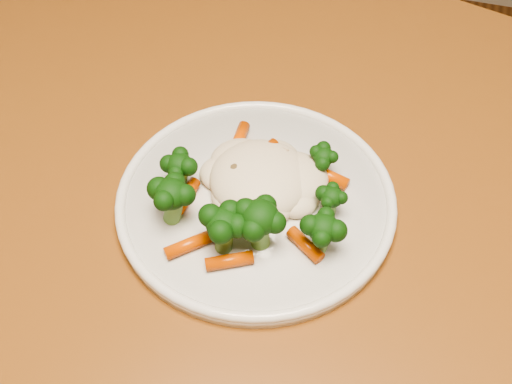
# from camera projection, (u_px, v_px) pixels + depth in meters

# --- Properties ---
(dining_table) EXTENTS (1.31, 1.05, 0.75)m
(dining_table) POSITION_uv_depth(u_px,v_px,m) (326.00, 256.00, 0.70)
(dining_table) COLOR brown
(dining_table) RESTS_ON ground
(plate) EXTENTS (0.26, 0.26, 0.01)m
(plate) POSITION_uv_depth(u_px,v_px,m) (256.00, 201.00, 0.61)
(plate) COLOR white
(plate) RESTS_ON dining_table
(meal) EXTENTS (0.19, 0.18, 0.05)m
(meal) POSITION_uv_depth(u_px,v_px,m) (252.00, 192.00, 0.58)
(meal) COLOR beige
(meal) RESTS_ON plate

